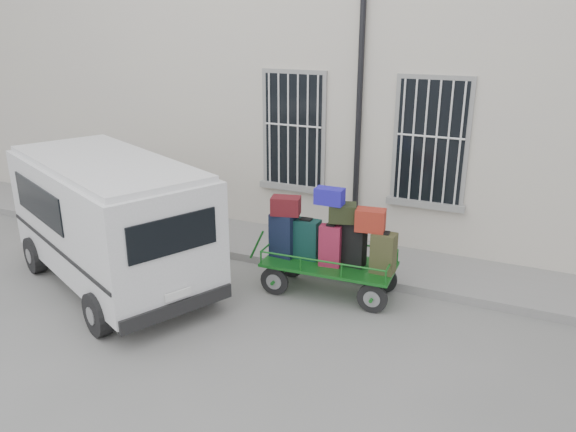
% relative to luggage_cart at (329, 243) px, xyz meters
% --- Properties ---
extents(ground, '(80.00, 80.00, 0.00)m').
position_rel_luggage_cart_xyz_m(ground, '(-1.20, -0.81, -0.89)').
color(ground, slate).
rests_on(ground, ground).
extents(building, '(24.00, 5.15, 6.00)m').
position_rel_luggage_cart_xyz_m(building, '(-1.20, 4.68, 2.11)').
color(building, beige).
rests_on(building, ground).
extents(sidewalk, '(24.00, 1.70, 0.15)m').
position_rel_luggage_cart_xyz_m(sidewalk, '(-1.20, 1.39, -0.82)').
color(sidewalk, gray).
rests_on(sidewalk, ground).
extents(luggage_cart, '(2.54, 1.08, 1.84)m').
position_rel_luggage_cart_xyz_m(luggage_cart, '(0.00, 0.00, 0.00)').
color(luggage_cart, black).
rests_on(luggage_cart, ground).
extents(van, '(4.71, 3.48, 2.21)m').
position_rel_luggage_cart_xyz_m(van, '(-3.44, -1.20, 0.37)').
color(van, silver).
rests_on(van, ground).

